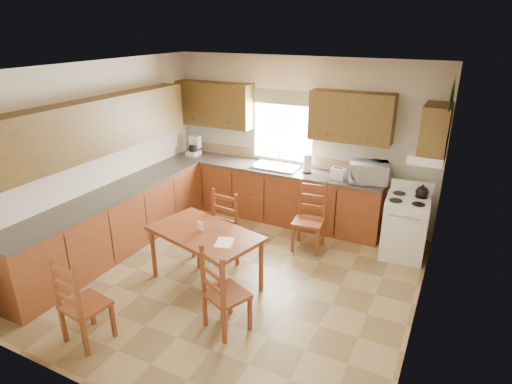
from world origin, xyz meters
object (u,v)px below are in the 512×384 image
at_px(microwave, 368,172).
at_px(dining_table, 206,258).
at_px(chair_near_right, 227,289).
at_px(chair_far_right, 309,217).
at_px(stove, 404,228).
at_px(chair_near_left, 84,299).
at_px(chair_far_left, 217,232).

distance_m(microwave, dining_table, 2.77).
bearing_deg(chair_near_right, chair_far_right, -71.12).
xyz_separation_m(microwave, dining_table, (-1.50, -2.22, -0.70)).
xyz_separation_m(stove, chair_near_right, (-1.47, -2.53, 0.07)).
bearing_deg(stove, dining_table, -142.78).
xyz_separation_m(microwave, chair_near_right, (-0.82, -2.86, -0.57)).
bearing_deg(stove, chair_near_left, -132.92).
relative_size(dining_table, chair_near_left, 1.38).
height_order(chair_near_left, chair_far_right, chair_far_right).
bearing_deg(dining_table, microwave, 70.23).
distance_m(dining_table, chair_near_right, 0.94).
bearing_deg(chair_near_left, dining_table, -103.03).
xyz_separation_m(dining_table, chair_far_left, (-0.08, 0.42, 0.15)).
xyz_separation_m(stove, chair_near_left, (-2.70, -3.35, 0.07)).
relative_size(stove, dining_table, 0.62).
xyz_separation_m(microwave, chair_far_right, (-0.65, -0.75, -0.56)).
bearing_deg(chair_near_right, chair_far_left, -30.72).
bearing_deg(chair_near_left, chair_near_right, -138.74).
xyz_separation_m(stove, chair_far_left, (-2.23, -1.47, 0.09)).
height_order(chair_near_right, chair_far_right, chair_far_right).
relative_size(microwave, chair_near_right, 0.52).
bearing_deg(chair_far_right, chair_near_left, -121.55).
xyz_separation_m(chair_near_left, chair_near_right, (1.23, 0.82, 0.00)).
distance_m(dining_table, chair_far_left, 0.46).
xyz_separation_m(dining_table, chair_near_left, (-0.55, -1.46, 0.13)).
distance_m(chair_near_right, chair_far_left, 1.30).
xyz_separation_m(chair_near_right, chair_far_right, (0.17, 2.10, 0.01)).
height_order(microwave, chair_near_right, microwave).
bearing_deg(stove, microwave, 149.40).
bearing_deg(chair_far_right, microwave, 43.40).
relative_size(stove, chair_near_right, 0.86).
xyz_separation_m(stove, microwave, (-0.65, 0.33, 0.64)).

